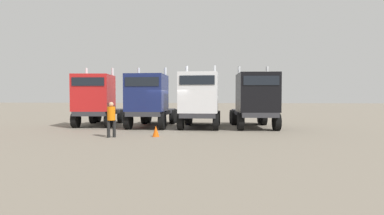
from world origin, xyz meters
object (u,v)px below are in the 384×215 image
(semi_truck_black, at_px, (255,100))
(traffic_cone_mid, at_px, (156,131))
(semi_truck_navy, at_px, (150,100))
(semi_truck_white, at_px, (200,100))
(visitor_in_hivis, at_px, (111,117))
(semi_truck_red, at_px, (97,100))

(semi_truck_black, height_order, traffic_cone_mid, semi_truck_black)
(semi_truck_navy, bearing_deg, semi_truck_white, 85.77)
(semi_truck_navy, bearing_deg, traffic_cone_mid, 17.63)
(semi_truck_black, bearing_deg, semi_truck_white, -89.25)
(semi_truck_black, height_order, visitor_in_hivis, semi_truck_black)
(traffic_cone_mid, bearing_deg, semi_truck_red, 138.59)
(semi_truck_red, height_order, traffic_cone_mid, semi_truck_red)
(semi_truck_navy, relative_size, semi_truck_white, 1.11)
(semi_truck_red, height_order, visitor_in_hivis, semi_truck_red)
(semi_truck_navy, distance_m, semi_truck_white, 3.42)
(semi_truck_red, distance_m, visitor_in_hivis, 6.43)
(semi_truck_navy, relative_size, semi_truck_black, 1.04)
(semi_truck_navy, bearing_deg, semi_truck_black, 90.29)
(semi_truck_white, height_order, visitor_in_hivis, semi_truck_white)
(semi_truck_red, distance_m, traffic_cone_mid, 7.54)
(semi_truck_white, height_order, semi_truck_black, semi_truck_white)
(semi_truck_white, relative_size, semi_truck_black, 0.94)
(semi_truck_red, height_order, semi_truck_navy, semi_truck_red)
(semi_truck_navy, height_order, semi_truck_white, semi_truck_white)
(traffic_cone_mid, bearing_deg, semi_truck_black, 40.81)
(semi_truck_white, relative_size, traffic_cone_mid, 10.16)
(semi_truck_black, xyz_separation_m, traffic_cone_mid, (-5.46, -4.71, -1.60))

